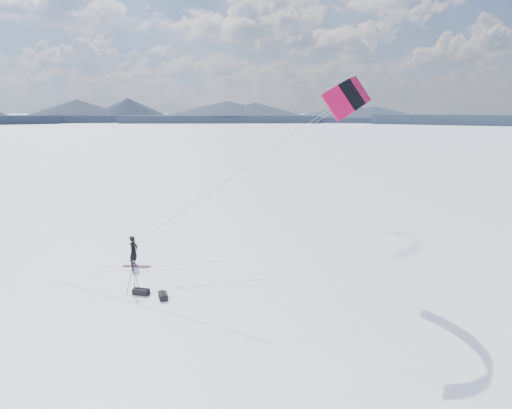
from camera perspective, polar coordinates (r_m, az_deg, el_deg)
The scene contains 9 objects.
ground at distance 26.81m, azimuth -16.20°, elevation -8.66°, with size 1800.00×1800.00×0.00m, color white.
horizon_hills at distance 25.91m, azimuth -16.59°, elevation -1.55°, with size 704.84×706.81×8.47m.
snow_tracks at distance 28.22m, azimuth -19.01°, elevation -7.84°, with size 13.93×9.84×0.01m.
snowkiter at distance 29.28m, azimuth -13.73°, elevation -6.87°, with size 0.64×0.42×1.77m, color black.
snowboard at distance 29.18m, azimuth -13.50°, elevation -6.88°, with size 1.58×0.29×0.04m, color maroon.
tripod at distance 24.99m, azimuth -13.86°, elevation -7.60°, with size 0.63×0.71×1.53m.
gear_bag_a at distance 24.87m, azimuth -13.01°, elevation -9.68°, with size 0.84×0.52×0.35m.
gear_bag_b at distance 24.14m, azimuth -10.58°, elevation -10.23°, with size 0.80×0.79×0.35m.
power_kite at distance 25.08m, azimuth 10.81°, elevation 12.00°, with size 12.72×6.40×9.06m.
Camera 1 is at (17.77, -18.08, 8.74)m, focal length 35.00 mm.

